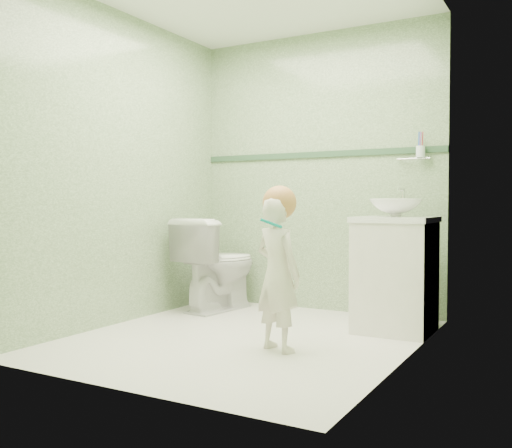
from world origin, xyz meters
The scene contains 12 objects.
ground centered at (0.00, 0.00, 0.00)m, with size 2.50×2.50×0.00m, color white.
room_shell centered at (0.00, 0.00, 1.20)m, with size 2.50×2.54×2.40m.
trim_stripe centered at (0.00, 1.24, 1.35)m, with size 2.20×0.02×0.05m, color #2F4F35.
vanity centered at (0.84, 0.70, 0.40)m, with size 0.52×0.50×0.80m, color silver.
counter centered at (0.84, 0.70, 0.81)m, with size 0.54×0.52×0.04m, color white.
basin centered at (0.84, 0.70, 0.89)m, with size 0.37×0.37×0.13m, color white.
faucet centered at (0.84, 0.89, 0.97)m, with size 0.03×0.13×0.18m.
cup_holder centered at (0.89, 1.18, 1.33)m, with size 0.26×0.07×0.21m.
toilet centered at (-0.74, 0.80, 0.40)m, with size 0.45×0.79×0.80m, color white.
toddler centered at (0.34, -0.18, 0.48)m, with size 0.35×0.23×0.96m, color beige.
hair_cap centered at (0.34, -0.16, 0.93)m, with size 0.21×0.21×0.21m, color #BC7A40.
teal_toothbrush centered at (0.37, -0.33, 0.81)m, with size 0.11×0.14×0.08m.
Camera 1 is at (1.96, -3.36, 0.92)m, focal length 40.11 mm.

